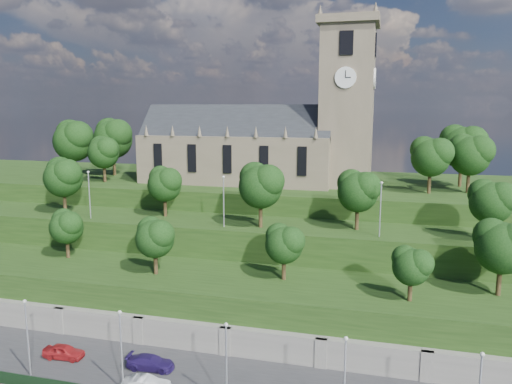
# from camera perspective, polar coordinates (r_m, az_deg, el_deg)

# --- Properties ---
(promenade) EXTENTS (160.00, 12.00, 2.00)m
(promenade) POSITION_cam_1_polar(r_m,az_deg,el_deg) (53.09, -10.87, -20.63)
(promenade) COLOR #2D2D30
(promenade) RESTS_ON ground
(retaining_wall) EXTENTS (160.00, 2.10, 5.00)m
(retaining_wall) POSITION_cam_1_polar(r_m,az_deg,el_deg) (57.16, -8.23, -16.53)
(retaining_wall) COLOR slate
(retaining_wall) RESTS_ON ground
(embankment_lower) EXTENTS (160.00, 12.00, 8.00)m
(embankment_lower) POSITION_cam_1_polar(r_m,az_deg,el_deg) (61.62, -6.02, -12.94)
(embankment_lower) COLOR #1D3712
(embankment_lower) RESTS_ON ground
(embankment_upper) EXTENTS (160.00, 10.00, 12.00)m
(embankment_upper) POSITION_cam_1_polar(r_m,az_deg,el_deg) (70.67, -2.85, -8.17)
(embankment_upper) COLOR #1D3712
(embankment_upper) RESTS_ON ground
(hilltop) EXTENTS (160.00, 32.00, 15.00)m
(hilltop) POSITION_cam_1_polar(r_m,az_deg,el_deg) (89.80, 1.21, -3.28)
(hilltop) COLOR #1D3712
(hilltop) RESTS_ON ground
(church) EXTENTS (38.60, 12.35, 27.60)m
(church) POSITION_cam_1_polar(r_m,az_deg,el_deg) (83.57, 1.12, 6.16)
(church) COLOR brown
(church) RESTS_ON hilltop
(trees_lower) EXTENTS (70.16, 8.73, 8.15)m
(trees_lower) POSITION_cam_1_polar(r_m,az_deg,el_deg) (57.46, -0.56, -5.40)
(trees_lower) COLOR #322513
(trees_lower) RESTS_ON embankment_lower
(trees_upper) EXTENTS (63.83, 8.33, 8.59)m
(trees_upper) POSITION_cam_1_polar(r_m,az_deg,el_deg) (66.59, -1.49, 0.86)
(trees_upper) COLOR #322513
(trees_upper) RESTS_ON embankment_upper
(trees_hilltop) EXTENTS (72.70, 15.95, 10.68)m
(trees_hilltop) POSITION_cam_1_polar(r_m,az_deg,el_deg) (83.77, -1.70, 5.54)
(trees_hilltop) COLOR #322513
(trees_hilltop) RESTS_ON hilltop
(lamp_posts_promenade) EXTENTS (60.36, 0.36, 7.73)m
(lamp_posts_promenade) POSITION_cam_1_polar(r_m,az_deg,el_deg) (48.66, -15.16, -16.47)
(lamp_posts_promenade) COLOR #B2B2B7
(lamp_posts_promenade) RESTS_ON promenade
(lamp_posts_upper) EXTENTS (40.36, 0.36, 6.84)m
(lamp_posts_upper) POSITION_cam_1_polar(r_m,az_deg,el_deg) (65.47, -3.72, -0.58)
(lamp_posts_upper) COLOR #B2B2B7
(lamp_posts_upper) RESTS_ON embankment_upper
(car_left) EXTENTS (4.38, 2.01, 1.45)m
(car_left) POSITION_cam_1_polar(r_m,az_deg,el_deg) (57.59, -21.11, -16.65)
(car_left) COLOR maroon
(car_left) RESTS_ON promenade
(car_right) EXTENTS (4.90, 2.26, 1.39)m
(car_right) POSITION_cam_1_polar(r_m,az_deg,el_deg) (53.20, -11.95, -18.52)
(car_right) COLOR #23164D
(car_right) RESTS_ON promenade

